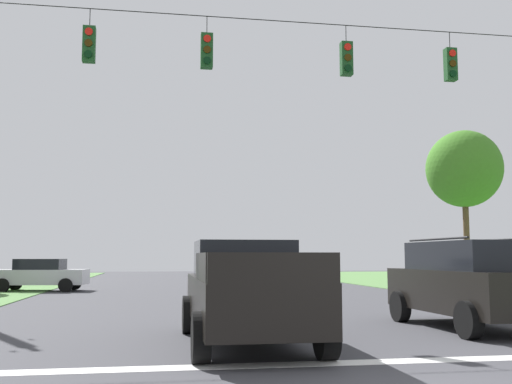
% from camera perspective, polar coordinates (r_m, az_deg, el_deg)
% --- Properties ---
extents(stop_bar_stripe, '(15.62, 0.45, 0.01)m').
position_cam_1_polar(stop_bar_stripe, '(9.79, 10.26, -15.70)').
color(stop_bar_stripe, white).
rests_on(stop_bar_stripe, ground).
extents(lane_dash_0, '(2.50, 0.15, 0.01)m').
position_cam_1_polar(lane_dash_0, '(15.53, 2.64, -12.21)').
color(lane_dash_0, white).
rests_on(lane_dash_0, ground).
extents(lane_dash_1, '(2.50, 0.15, 0.01)m').
position_cam_1_polar(lane_dash_1, '(22.64, -1.25, -10.31)').
color(lane_dash_1, white).
rests_on(lane_dash_1, ground).
extents(lane_dash_2, '(2.50, 0.15, 0.01)m').
position_cam_1_polar(lane_dash_2, '(28.20, -2.89, -9.48)').
color(lane_dash_2, white).
rests_on(lane_dash_2, ground).
extents(lane_dash_3, '(2.50, 0.15, 0.01)m').
position_cam_1_polar(lane_dash_3, '(33.53, -3.95, -8.95)').
color(lane_dash_3, white).
rests_on(lane_dash_3, ground).
extents(overhead_signal_span, '(18.79, 0.31, 8.43)m').
position_cam_1_polar(overhead_signal_span, '(16.09, 2.17, 4.89)').
color(overhead_signal_span, brown).
rests_on(overhead_signal_span, ground).
extents(pickup_truck, '(2.30, 5.41, 1.95)m').
position_cam_1_polar(pickup_truck, '(11.46, -0.86, -9.54)').
color(pickup_truck, black).
rests_on(pickup_truck, ground).
extents(suv_black, '(2.28, 4.84, 2.05)m').
position_cam_1_polar(suv_black, '(14.67, 19.75, -8.08)').
color(suv_black, black).
rests_on(suv_black, ground).
extents(distant_car_oncoming, '(4.45, 2.33, 1.52)m').
position_cam_1_polar(distant_car_oncoming, '(30.32, -19.93, -7.41)').
color(distant_car_oncoming, silver).
rests_on(distant_car_oncoming, ground).
extents(tree_roadside_far_right, '(3.62, 3.62, 7.73)m').
position_cam_1_polar(tree_roadside_far_right, '(30.63, 19.26, 2.06)').
color(tree_roadside_far_right, brown).
rests_on(tree_roadside_far_right, ground).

